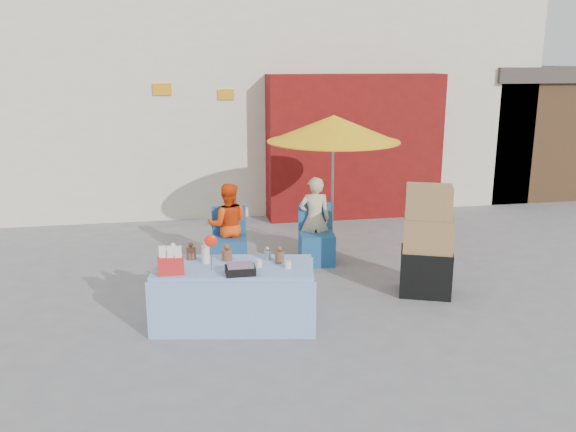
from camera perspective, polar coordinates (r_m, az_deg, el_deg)
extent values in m
plane|color=slate|center=(7.16, -1.37, -9.08)|extent=(80.00, 80.00, 0.00)
cube|color=silver|center=(13.53, -6.35, 11.83)|extent=(12.00, 5.00, 4.50)
cube|color=maroon|center=(11.27, 6.23, 6.45)|extent=(3.20, 0.60, 2.60)
cube|color=#4C331E|center=(14.68, 20.53, 7.09)|extent=(2.60, 3.00, 2.40)
cube|color=#3F3833|center=(14.58, 21.01, 12.35)|extent=(2.80, 3.20, 0.30)
cube|color=orange|center=(10.97, -11.69, 11.54)|extent=(0.32, 0.04, 0.20)
cube|color=orange|center=(11.01, -5.82, 11.25)|extent=(0.28, 0.04, 0.18)
cube|color=#90A8E6|center=(6.80, -5.02, -7.33)|extent=(1.83, 1.07, 0.68)
cube|color=#90A8E6|center=(6.45, -5.30, -8.83)|extent=(1.74, 0.34, 0.63)
cube|color=#90A8E6|center=(7.18, -4.77, -6.31)|extent=(1.74, 0.34, 0.63)
cylinder|color=white|center=(6.88, -10.66, -3.56)|extent=(0.12, 0.12, 0.16)
cylinder|color=brown|center=(6.93, -9.06, -3.42)|extent=(0.13, 0.13, 0.14)
cylinder|color=white|center=(6.77, -7.72, -3.56)|extent=(0.11, 0.11, 0.20)
cylinder|color=brown|center=(6.84, -5.73, -3.62)|extent=(0.14, 0.14, 0.13)
cylinder|color=#B2B2B7|center=(6.84, -1.93, -3.66)|extent=(0.09, 0.09, 0.11)
cylinder|color=brown|center=(6.73, -0.80, -3.84)|extent=(0.12, 0.12, 0.14)
cylinder|color=white|center=(6.61, -2.78, -4.43)|extent=(0.08, 0.08, 0.08)
cylinder|color=white|center=(6.56, -0.02, -4.56)|extent=(0.08, 0.08, 0.08)
sphere|color=brown|center=(6.68, -11.53, -4.27)|extent=(0.14, 0.14, 0.14)
ellipsoid|color=red|center=(6.48, -7.24, -2.32)|extent=(0.14, 0.07, 0.14)
cube|color=red|center=(6.49, -10.90, -4.60)|extent=(0.29, 0.17, 0.18)
cube|color=black|center=(6.41, -4.48, -5.08)|extent=(0.34, 0.27, 0.08)
cube|color=#1E5089|center=(8.57, -5.49, -3.49)|extent=(0.52, 0.50, 0.45)
cube|color=#1E5089|center=(8.66, -5.56, -0.37)|extent=(0.48, 0.08, 0.40)
cube|color=#1E5089|center=(8.76, 2.69, -3.04)|extent=(0.52, 0.50, 0.45)
cube|color=#1E5089|center=(8.85, 2.52, 0.02)|extent=(0.48, 0.08, 0.40)
imported|color=#F7440D|center=(8.61, -5.64, -0.84)|extent=(0.62, 0.50, 1.19)
imported|color=beige|center=(8.79, 2.50, -0.29)|extent=(0.48, 0.34, 1.24)
cylinder|color=gray|center=(8.91, 4.19, 2.41)|extent=(0.04, 0.04, 2.00)
cone|color=#FFB50D|center=(8.77, 4.29, 8.16)|extent=(1.90, 1.90, 0.38)
cylinder|color=#FFB50D|center=(8.79, 4.27, 7.00)|extent=(1.90, 1.90, 0.02)
cube|color=black|center=(7.83, 12.75, -5.11)|extent=(0.77, 0.71, 0.57)
cube|color=#A7834B|center=(7.68, 12.96, -1.59)|extent=(0.72, 0.64, 0.43)
cube|color=#A7834B|center=(7.55, 13.04, 1.33)|extent=(0.66, 0.58, 0.39)
ellipsoid|color=yellow|center=(7.29, -8.87, -7.51)|extent=(0.74, 0.62, 0.30)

